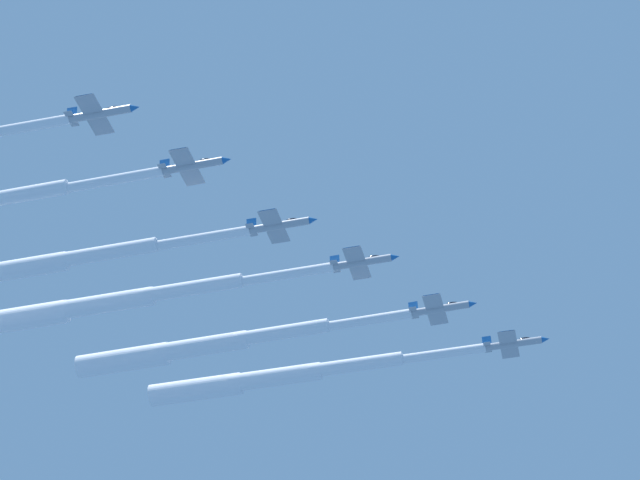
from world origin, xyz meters
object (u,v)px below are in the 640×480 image
Objects in this scene: jet_lead at (274,378)px; jet_starboard_inner at (101,304)px; jet_port_mid at (14,270)px; jet_port_inner at (201,347)px.

jet_starboard_inner is at bearing -50.58° from jet_lead.
jet_port_inner is at bearing 129.69° from jet_port_mid.
jet_lead is at bearing 129.42° from jet_starboard_inner.
jet_starboard_inner reaches higher than jet_port_inner.
jet_port_mid is (19.69, -23.72, -0.27)m from jet_port_inner.
jet_port_mid is at bearing -46.49° from jet_starboard_inner.
jet_port_inner is (9.29, -9.92, -0.78)m from jet_lead.
jet_starboard_inner is 1.01× the size of jet_port_mid.
jet_lead is 13.62m from jet_port_inner.
jet_port_mid is at bearing -50.31° from jet_port_inner.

